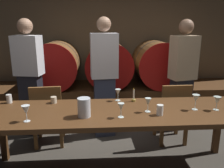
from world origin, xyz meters
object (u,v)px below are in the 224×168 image
Objects in this scene: wine_glass_left at (121,107)px; cup_left at (9,99)px; guest_center at (104,77)px; wine_glass_center_left at (118,92)px; wine_barrel_right at (156,63)px; chair_right at (173,111)px; guest_right at (182,75)px; candle_center at (134,98)px; wine_glass_right at (196,99)px; dining_table at (115,116)px; pitcher at (84,107)px; wine_glass_center_right at (148,102)px; guest_left at (30,78)px; wine_glass_far_right at (217,101)px; chair_left at (48,113)px; wine_glass_far_left at (26,110)px; cup_center at (54,100)px; wine_barrel_center at (108,64)px; wine_barrel_left at (56,64)px; cup_right at (160,110)px.

wine_glass_left is 1.45× the size of cup_left.
guest_center reaches higher than wine_glass_center_left.
wine_barrel_right reaches higher than chair_right.
guest_right is 1.20m from candle_center.
wine_glass_right is 1.66× the size of cup_left.
pitcher is at bearing -156.98° from dining_table.
wine_glass_center_left is at bearing 126.51° from wine_glass_center_right.
guest_left is 1.44m from wine_glass_center_left.
chair_right is 1.08m from guest_center.
wine_glass_far_right is (1.04, 0.13, 0.00)m from wine_glass_left.
chair_left is at bearing -1.33° from guest_right.
guest_right reaches higher than wine_glass_far_left.
cup_left is at bearing 123.50° from wine_glass_far_left.
wine_barrel_right is 0.82m from guest_right.
chair_right is 0.93m from wine_glass_center_left.
cup_center is (-1.55, -0.35, 0.31)m from chair_right.
guest_right is at bearing 40.36° from pitcher.
guest_right reaches higher than chair_left.
wine_glass_left is 0.88m from cup_center.
dining_table is 0.37m from wine_glass_center_left.
guest_left is 10.87× the size of wine_glass_far_left.
pitcher is 1.41m from wine_glass_far_right.
chair_right is 0.94m from wine_glass_center_right.
wine_glass_left is 0.32m from wine_glass_center_right.
wine_glass_center_left is (-0.18, 0.04, 0.06)m from candle_center.
guest_right is (1.11, -0.79, -0.05)m from wine_barrel_center.
chair_left is 0.52m from cup_center.
chair_right is 5.22× the size of wine_glass_right.
wine_glass_left is at bearing 36.22° from guest_right.
wine_glass_center_left is 0.47m from wine_glass_center_right.
guest_center is 11.66× the size of wine_glass_far_right.
wine_barrel_left is 6.30× the size of wine_glass_left.
candle_center is at bearing -1.39° from cup_left.
chair_left is at bearing 161.07° from candle_center.
wine_barrel_center is at bearing 180.00° from wine_barrel_right.
wine_glass_far_left is 0.54m from cup_center.
guest_right is 10.23× the size of wine_glass_right.
pitcher is at bearing 179.10° from cup_right.
guest_center is 1.30m from cup_left.
cup_right is (-0.64, -0.10, -0.05)m from wine_glass_far_right.
wine_glass_center_left is at bearing 128.97° from cup_right.
wine_glass_center_right is at bearing 23.44° from wine_glass_left.
dining_table is 0.88m from wine_glass_right.
wine_glass_far_right is (1.40, 0.09, 0.01)m from pitcher.
candle_center is 1.02× the size of wine_glass_right.
guest_left reaches higher than guest_right.
cup_left is 0.94× the size of cup_right.
wine_barrel_right is 8.58× the size of cup_right.
wine_barrel_center is (0.95, 0.00, 0.00)m from wine_barrel_left.
cup_center is (0.23, -1.60, -0.14)m from wine_barrel_left.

